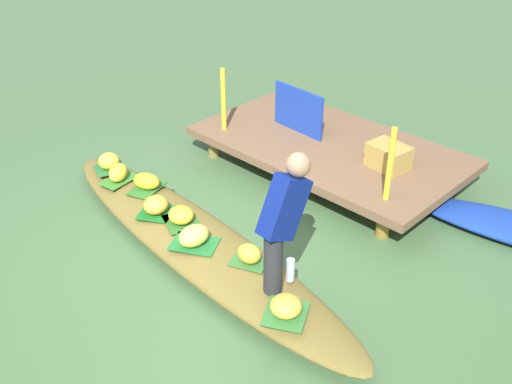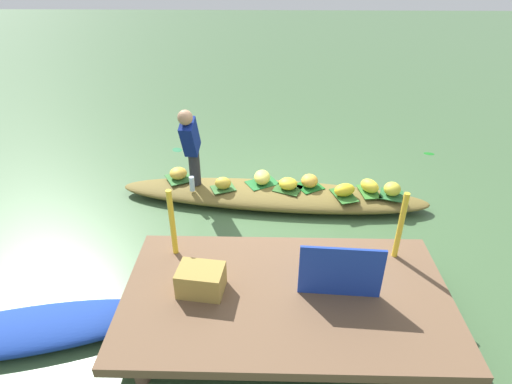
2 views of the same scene
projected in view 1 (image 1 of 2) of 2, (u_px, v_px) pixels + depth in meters
name	position (u px, v px, depth m)	size (l,w,h in m)	color
canal_water	(196.00, 252.00, 5.96)	(40.00, 40.00, 0.00)	#40613A
dock_platform	(329.00, 148.00, 7.25)	(3.20, 1.80, 0.36)	brown
vendor_boat	(196.00, 242.00, 5.90)	(4.47, 0.81, 0.24)	brown
leaf_mat_0	(147.00, 188.00, 6.55)	(0.43, 0.26, 0.01)	#2C6424
banana_bunch_0	(146.00, 181.00, 6.50)	(0.30, 0.20, 0.17)	yellow
leaf_mat_1	(157.00, 213.00, 6.12)	(0.34, 0.33, 0.01)	#18601F
banana_bunch_1	(156.00, 205.00, 6.07)	(0.24, 0.25, 0.19)	gold
leaf_mat_2	(119.00, 180.00, 6.70)	(0.40, 0.25, 0.01)	#337128
banana_bunch_2	(118.00, 173.00, 6.65)	(0.29, 0.19, 0.19)	yellow
leaf_mat_3	(110.00, 168.00, 6.93)	(0.32, 0.31, 0.01)	#27602F
banana_bunch_3	(109.00, 161.00, 6.88)	(0.23, 0.24, 0.19)	gold
leaf_mat_4	(286.00, 314.00, 4.84)	(0.37, 0.34, 0.01)	#326E31
banana_bunch_4	(286.00, 306.00, 4.80)	(0.26, 0.26, 0.17)	gold
leaf_mat_5	(182.00, 222.00, 5.98)	(0.37, 0.32, 0.01)	#2B5D23
banana_bunch_5	(181.00, 215.00, 5.94)	(0.27, 0.24, 0.16)	yellow
leaf_mat_6	(249.00, 261.00, 5.43)	(0.33, 0.25, 0.01)	#34682E
banana_bunch_6	(249.00, 254.00, 5.39)	(0.23, 0.19, 0.17)	gold
leaf_mat_7	(194.00, 244.00, 5.66)	(0.44, 0.31, 0.01)	#21692D
banana_bunch_7	(194.00, 236.00, 5.61)	(0.31, 0.24, 0.19)	#E8DC57
vendor_person	(283.00, 218.00, 4.80)	(0.22, 0.48, 1.22)	#28282D
water_bottle	(290.00, 270.00, 5.16)	(0.07, 0.07, 0.22)	silver
market_banner	(298.00, 110.00, 7.38)	(0.79, 0.03, 0.56)	#1A389F
railing_post_west	(223.00, 100.00, 7.37)	(0.06, 0.06, 0.79)	yellow
railing_post_east	(390.00, 164.00, 5.94)	(0.06, 0.06, 0.79)	yellow
produce_crate	(388.00, 156.00, 6.65)	(0.44, 0.32, 0.27)	olive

